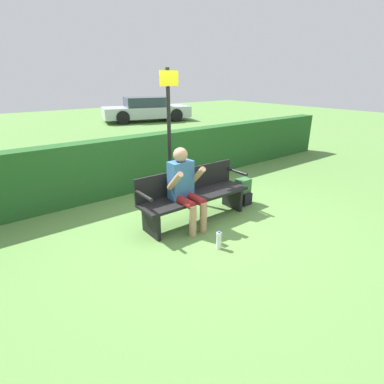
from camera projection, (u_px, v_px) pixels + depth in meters
name	position (u px, v px, depth m)	size (l,w,h in m)	color
ground_plane	(195.00, 220.00, 5.02)	(40.00, 40.00, 0.00)	#5B8942
hedge_back	(139.00, 163.00, 6.26)	(12.00, 0.37, 1.13)	#235623
park_bench	(193.00, 194.00, 4.91)	(1.93, 0.51, 0.85)	black
person_seated	(185.00, 185.00, 4.59)	(0.51, 0.61, 1.26)	#336699
backpack	(243.00, 192.00, 5.61)	(0.26, 0.26, 0.48)	#336638
water_bottle	(219.00, 240.00, 4.15)	(0.07, 0.07, 0.27)	white
signpost	(169.00, 129.00, 5.44)	(0.37, 0.09, 2.40)	black
parked_car	(146.00, 109.00, 16.09)	(4.86, 2.93, 1.25)	#B7BCC6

